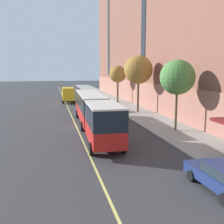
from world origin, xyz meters
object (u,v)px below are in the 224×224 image
(parked_car_navy_1, at_px, (221,177))
(box_truck, at_px, (68,94))
(street_tree_far_uptown, at_px, (138,70))
(parked_car_white_0, at_px, (110,107))
(street_tree_far_downtown, at_px, (118,74))
(city_bus, at_px, (94,111))
(street_tree_mid_block, at_px, (177,77))
(parked_car_darkgray_3, at_px, (90,94))

(parked_car_navy_1, height_order, box_truck, box_truck)
(box_truck, height_order, street_tree_far_uptown, street_tree_far_uptown)
(parked_car_white_0, distance_m, street_tree_far_downtown, 12.32)
(street_tree_far_uptown, distance_m, street_tree_far_downtown, 12.55)
(box_truck, bearing_deg, parked_car_navy_1, -82.22)
(city_bus, xyz_separation_m, street_tree_mid_block, (8.37, -2.58, 3.56))
(city_bus, bearing_deg, street_tree_mid_block, -17.15)
(box_truck, bearing_deg, parked_car_darkgray_3, 56.79)
(parked_car_navy_1, distance_m, street_tree_far_uptown, 26.81)
(parked_car_white_0, relative_size, box_truck, 0.69)
(parked_car_navy_1, relative_size, street_tree_far_uptown, 0.57)
(street_tree_far_uptown, bearing_deg, parked_car_darkgray_3, 99.60)
(city_bus, relative_size, street_tree_mid_block, 2.66)
(parked_car_darkgray_3, xyz_separation_m, street_tree_far_downtown, (3.96, -10.92, 4.84))
(city_bus, xyz_separation_m, parked_car_navy_1, (4.38, -15.96, -1.36))
(street_tree_far_downtown, bearing_deg, parked_car_darkgray_3, 109.95)
(parked_car_white_0, distance_m, parked_car_navy_1, 27.79)
(parked_car_navy_1, distance_m, parked_car_darkgray_3, 49.33)
(street_tree_mid_block, bearing_deg, parked_car_navy_1, -106.62)
(parked_car_navy_1, bearing_deg, city_bus, 105.34)
(parked_car_white_0, height_order, street_tree_mid_block, street_tree_mid_block)
(parked_car_navy_1, distance_m, street_tree_far_downtown, 38.92)
(city_bus, bearing_deg, parked_car_navy_1, -74.66)
(parked_car_white_0, bearing_deg, parked_car_navy_1, -90.12)
(street_tree_mid_block, distance_m, street_tree_far_downtown, 25.04)
(city_bus, distance_m, parked_car_navy_1, 16.61)
(city_bus, bearing_deg, parked_car_darkgray_3, 82.47)
(parked_car_darkgray_3, bearing_deg, parked_car_navy_1, -90.04)
(street_tree_far_uptown, relative_size, street_tree_far_downtown, 1.18)
(street_tree_mid_block, bearing_deg, city_bus, 162.85)
(parked_car_navy_1, height_order, street_tree_far_uptown, street_tree_far_uptown)
(street_tree_far_downtown, bearing_deg, parked_car_navy_1, -95.94)
(city_bus, xyz_separation_m, parked_car_darkgray_3, (4.41, 33.37, -1.36))
(street_tree_mid_block, bearing_deg, parked_car_darkgray_3, 96.29)
(box_truck, distance_m, street_tree_far_downtown, 10.60)
(parked_car_white_0, xyz_separation_m, box_truck, (-5.63, 12.99, 0.93))
(box_truck, relative_size, street_tree_mid_block, 0.87)
(parked_car_white_0, distance_m, street_tree_mid_block, 15.73)
(parked_car_navy_1, bearing_deg, box_truck, 97.78)
(parked_car_darkgray_3, distance_m, box_truck, 10.27)
(city_bus, height_order, street_tree_far_downtown, street_tree_far_downtown)
(street_tree_mid_block, relative_size, street_tree_far_downtown, 1.03)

